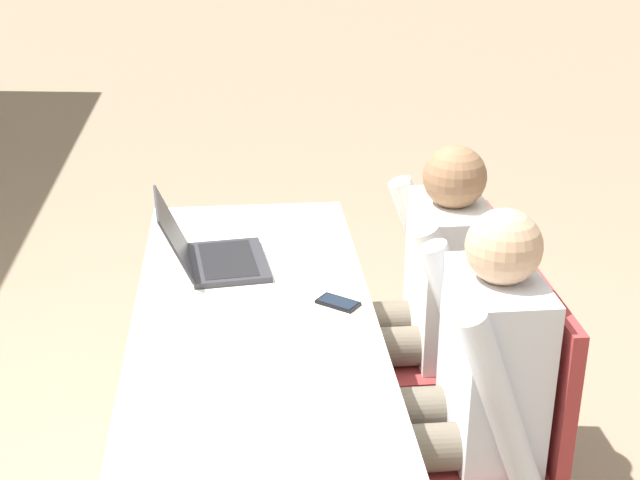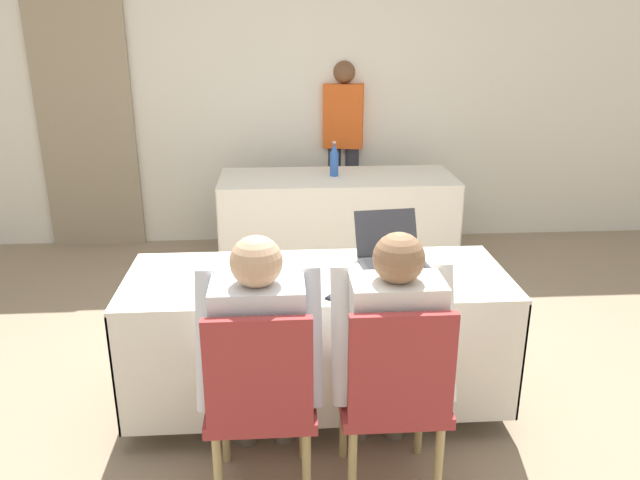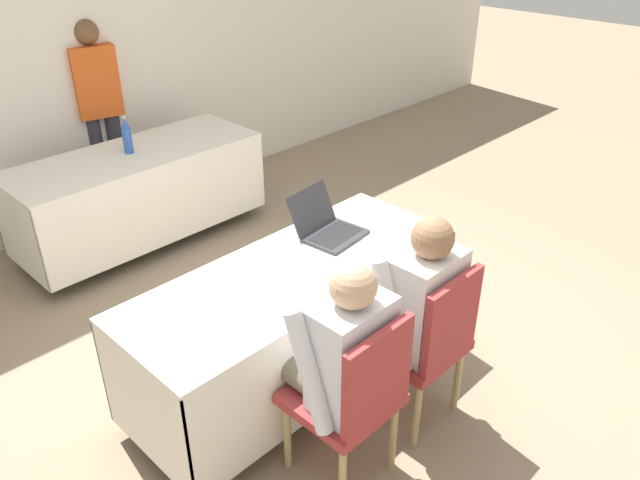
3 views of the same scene
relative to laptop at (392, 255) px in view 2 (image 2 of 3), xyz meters
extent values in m
plane|color=gray|center=(-0.39, -0.13, -0.79)|extent=(24.00, 24.00, 0.00)
cube|color=silver|center=(-0.39, 2.58, 0.56)|extent=(12.00, 0.06, 2.70)
cube|color=gray|center=(-2.20, 2.52, 0.54)|extent=(0.80, 0.04, 2.65)
cube|color=white|center=(-0.39, -0.13, -0.06)|extent=(1.87, 0.72, 0.02)
cube|color=white|center=(-0.39, -0.48, -0.37)|extent=(1.87, 0.01, 0.61)
cube|color=white|center=(-0.39, 0.23, -0.37)|extent=(1.87, 0.01, 0.61)
cube|color=white|center=(-1.32, -0.13, -0.37)|extent=(0.01, 0.72, 0.61)
cube|color=white|center=(0.54, -0.13, -0.37)|extent=(0.01, 0.72, 0.61)
cylinder|color=#333333|center=(-0.39, -0.13, -0.73)|extent=(0.06, 0.06, 0.11)
cube|color=white|center=(-0.10, 1.89, -0.06)|extent=(1.87, 0.72, 0.02)
cube|color=white|center=(-0.10, 1.54, -0.37)|extent=(1.87, 0.01, 0.61)
cube|color=white|center=(-0.10, 2.24, -0.37)|extent=(1.87, 0.01, 0.61)
cube|color=white|center=(-1.03, 1.89, -0.37)|extent=(0.01, 0.72, 0.61)
cube|color=white|center=(0.83, 1.89, -0.37)|extent=(0.01, 0.72, 0.61)
cylinder|color=#333333|center=(-0.10, 1.89, -0.73)|extent=(0.06, 0.06, 0.11)
cube|color=#333338|center=(0.01, -0.05, -0.04)|extent=(0.35, 0.28, 0.02)
cube|color=black|center=(0.01, -0.05, -0.03)|extent=(0.31, 0.20, 0.00)
cube|color=#333338|center=(-0.01, 0.12, 0.08)|extent=(0.34, 0.14, 0.22)
cube|color=black|center=(-0.01, 0.12, 0.08)|extent=(0.30, 0.12, 0.19)
cube|color=black|center=(-0.31, -0.38, -0.04)|extent=(0.13, 0.14, 0.01)
cube|color=#192333|center=(-0.31, -0.38, -0.04)|extent=(0.12, 0.12, 0.00)
cube|color=white|center=(-0.81, -0.15, -0.05)|extent=(0.22, 0.31, 0.00)
cube|color=white|center=(0.00, 0.03, -0.05)|extent=(0.23, 0.31, 0.00)
cube|color=white|center=(0.21, -0.13, -0.05)|extent=(0.24, 0.32, 0.00)
cylinder|color=#2D5BB7|center=(-0.13, 1.91, 0.05)|extent=(0.07, 0.07, 0.19)
cone|color=#2D5BB7|center=(-0.13, 1.91, 0.18)|extent=(0.06, 0.06, 0.07)
cylinder|color=silver|center=(-0.13, 1.91, 0.22)|extent=(0.03, 0.03, 0.01)
cylinder|color=tan|center=(-0.48, -0.54, -0.58)|extent=(0.04, 0.04, 0.41)
cylinder|color=tan|center=(-0.83, -0.54, -0.58)|extent=(0.04, 0.04, 0.41)
cylinder|color=tan|center=(-0.48, -0.89, -0.58)|extent=(0.04, 0.04, 0.41)
cylinder|color=tan|center=(-0.83, -0.89, -0.58)|extent=(0.04, 0.04, 0.41)
cube|color=#9E3333|center=(-0.66, -0.72, -0.35)|extent=(0.44, 0.44, 0.05)
cube|color=#9E3333|center=(-0.66, -0.92, -0.10)|extent=(0.40, 0.04, 0.45)
cylinder|color=tan|center=(0.05, -0.54, -0.58)|extent=(0.04, 0.04, 0.41)
cylinder|color=tan|center=(-0.30, -0.54, -0.58)|extent=(0.04, 0.04, 0.41)
cylinder|color=tan|center=(0.05, -0.89, -0.58)|extent=(0.04, 0.04, 0.41)
cylinder|color=tan|center=(-0.30, -0.89, -0.58)|extent=(0.04, 0.04, 0.41)
cube|color=#9E3333|center=(-0.12, -0.72, -0.35)|extent=(0.44, 0.44, 0.05)
cube|color=#9E3333|center=(-0.12, -0.92, -0.10)|extent=(0.40, 0.04, 0.45)
cylinder|color=#665B4C|center=(-0.57, -0.59, -0.26)|extent=(0.13, 0.42, 0.13)
cylinder|color=#665B4C|center=(-0.75, -0.59, -0.26)|extent=(0.13, 0.42, 0.13)
cylinder|color=#665B4C|center=(-0.57, -0.41, -0.56)|extent=(0.10, 0.10, 0.46)
cylinder|color=#665B4C|center=(-0.75, -0.41, -0.56)|extent=(0.10, 0.10, 0.46)
cube|color=silver|center=(-0.66, -0.77, -0.07)|extent=(0.36, 0.22, 0.52)
cylinder|color=silver|center=(-0.45, -0.73, -0.06)|extent=(0.08, 0.26, 0.54)
cylinder|color=silver|center=(-0.87, -0.73, -0.06)|extent=(0.08, 0.26, 0.54)
sphere|color=tan|center=(-0.66, -0.77, 0.28)|extent=(0.20, 0.20, 0.20)
cylinder|color=#665B4C|center=(-0.03, -0.59, -0.26)|extent=(0.13, 0.42, 0.13)
cylinder|color=#665B4C|center=(-0.21, -0.59, -0.26)|extent=(0.13, 0.42, 0.13)
cylinder|color=#665B4C|center=(-0.03, -0.41, -0.56)|extent=(0.10, 0.10, 0.46)
cylinder|color=#665B4C|center=(-0.21, -0.41, -0.56)|extent=(0.10, 0.10, 0.46)
cube|color=white|center=(-0.12, -0.77, -0.07)|extent=(0.36, 0.22, 0.52)
cylinder|color=white|center=(0.09, -0.73, -0.06)|extent=(0.08, 0.26, 0.54)
cylinder|color=white|center=(-0.33, -0.73, -0.06)|extent=(0.08, 0.26, 0.54)
sphere|color=#8C6647|center=(-0.12, -0.77, 0.28)|extent=(0.20, 0.20, 0.20)
cylinder|color=#33333D|center=(-0.07, 2.57, -0.36)|extent=(0.12, 0.12, 0.85)
cylinder|color=#33333D|center=(0.09, 2.53, -0.36)|extent=(0.12, 0.12, 0.85)
cube|color=#DB561E|center=(0.01, 2.55, 0.34)|extent=(0.38, 0.27, 0.55)
sphere|color=brown|center=(0.01, 2.55, 0.71)|extent=(0.19, 0.19, 0.19)
camera|label=1|loc=(-2.68, -0.10, 1.21)|focal=50.00mm
camera|label=2|loc=(-0.56, -2.93, 1.13)|focal=35.00mm
camera|label=3|loc=(-2.22, -2.11, 1.66)|focal=35.00mm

